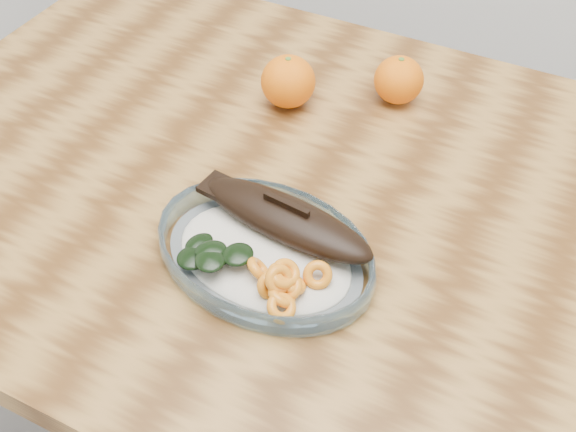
{
  "coord_description": "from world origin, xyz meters",
  "views": [
    {
      "loc": [
        0.28,
        -0.61,
        1.38
      ],
      "look_at": [
        0.01,
        -0.07,
        0.77
      ],
      "focal_mm": 45.0,
      "sensor_mm": 36.0,
      "label": 1
    }
  ],
  "objects_px": {
    "orange_left": "(288,82)",
    "orange_right": "(399,80)",
    "dining_table": "(308,242)",
    "plated_meal": "(266,249)"
  },
  "relations": [
    {
      "from": "orange_left",
      "to": "orange_right",
      "type": "xyz_separation_m",
      "value": [
        0.14,
        0.08,
        -0.0
      ]
    },
    {
      "from": "plated_meal",
      "to": "dining_table",
      "type": "bearing_deg",
      "value": 98.99
    },
    {
      "from": "dining_table",
      "to": "orange_right",
      "type": "bearing_deg",
      "value": 82.3
    },
    {
      "from": "plated_meal",
      "to": "orange_left",
      "type": "distance_m",
      "value": 0.3
    },
    {
      "from": "orange_left",
      "to": "orange_right",
      "type": "relative_size",
      "value": 1.09
    },
    {
      "from": "dining_table",
      "to": "orange_left",
      "type": "bearing_deg",
      "value": 125.03
    },
    {
      "from": "orange_left",
      "to": "dining_table",
      "type": "bearing_deg",
      "value": -54.97
    },
    {
      "from": "dining_table",
      "to": "orange_left",
      "type": "xyz_separation_m",
      "value": [
        -0.11,
        0.15,
        0.14
      ]
    },
    {
      "from": "plated_meal",
      "to": "orange_left",
      "type": "xyz_separation_m",
      "value": [
        -0.11,
        0.28,
        0.02
      ]
    },
    {
      "from": "orange_right",
      "to": "plated_meal",
      "type": "bearing_deg",
      "value": -93.98
    }
  ]
}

